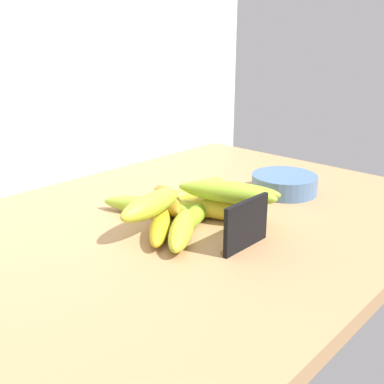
{
  "coord_description": "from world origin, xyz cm",
  "views": [
    {
      "loc": [
        -58.06,
        -56.64,
        37.17
      ],
      "look_at": [
        3.42,
        0.29,
        8.0
      ],
      "focal_mm": 42.97,
      "sensor_mm": 36.0,
      "label": 1
    }
  ],
  "objects_px": {
    "fruit_bowl": "(284,184)",
    "banana_0": "(151,206)",
    "banana_1": "(182,230)",
    "banana_4": "(167,200)",
    "banana_3": "(184,209)",
    "banana_9": "(152,205)",
    "banana_8": "(160,226)",
    "chalkboard_sign": "(246,226)",
    "banana_6": "(197,214)",
    "banana_7": "(239,205)",
    "banana_11": "(227,193)",
    "banana_2": "(196,190)",
    "banana_5": "(225,209)",
    "banana_10": "(228,191)"
  },
  "relations": [
    {
      "from": "banana_5",
      "to": "banana_11",
      "type": "height_order",
      "value": "banana_11"
    },
    {
      "from": "banana_4",
      "to": "banana_6",
      "type": "bearing_deg",
      "value": -92.51
    },
    {
      "from": "banana_2",
      "to": "banana_11",
      "type": "height_order",
      "value": "banana_11"
    },
    {
      "from": "banana_1",
      "to": "banana_4",
      "type": "relative_size",
      "value": 1.07
    },
    {
      "from": "banana_3",
      "to": "banana_10",
      "type": "distance_m",
      "value": 0.1
    },
    {
      "from": "fruit_bowl",
      "to": "banana_5",
      "type": "xyz_separation_m",
      "value": [
        -0.21,
        -0.0,
        0.0
      ]
    },
    {
      "from": "banana_5",
      "to": "banana_3",
      "type": "bearing_deg",
      "value": 121.71
    },
    {
      "from": "banana_3",
      "to": "banana_9",
      "type": "bearing_deg",
      "value": -171.77
    },
    {
      "from": "banana_8",
      "to": "banana_11",
      "type": "bearing_deg",
      "value": -24.5
    },
    {
      "from": "fruit_bowl",
      "to": "banana_2",
      "type": "distance_m",
      "value": 0.2
    },
    {
      "from": "fruit_bowl",
      "to": "banana_4",
      "type": "bearing_deg",
      "value": 155.95
    },
    {
      "from": "banana_3",
      "to": "banana_7",
      "type": "xyz_separation_m",
      "value": [
        0.09,
        -0.07,
        0.0
      ]
    },
    {
      "from": "banana_1",
      "to": "banana_6",
      "type": "relative_size",
      "value": 0.89
    },
    {
      "from": "banana_1",
      "to": "banana_8",
      "type": "height_order",
      "value": "banana_1"
    },
    {
      "from": "banana_5",
      "to": "banana_0",
      "type": "bearing_deg",
      "value": 122.57
    },
    {
      "from": "fruit_bowl",
      "to": "banana_7",
      "type": "relative_size",
      "value": 0.89
    },
    {
      "from": "banana_7",
      "to": "banana_11",
      "type": "distance_m",
      "value": 0.07
    },
    {
      "from": "chalkboard_sign",
      "to": "banana_6",
      "type": "distance_m",
      "value": 0.14
    },
    {
      "from": "banana_5",
      "to": "banana_8",
      "type": "height_order",
      "value": "banana_5"
    },
    {
      "from": "fruit_bowl",
      "to": "banana_0",
      "type": "bearing_deg",
      "value": 157.56
    },
    {
      "from": "banana_0",
      "to": "banana_2",
      "type": "distance_m",
      "value": 0.13
    },
    {
      "from": "chalkboard_sign",
      "to": "banana_3",
      "type": "height_order",
      "value": "chalkboard_sign"
    },
    {
      "from": "banana_3",
      "to": "banana_5",
      "type": "relative_size",
      "value": 1.17
    },
    {
      "from": "banana_5",
      "to": "banana_6",
      "type": "height_order",
      "value": "banana_5"
    },
    {
      "from": "chalkboard_sign",
      "to": "banana_0",
      "type": "distance_m",
      "value": 0.23
    },
    {
      "from": "banana_3",
      "to": "banana_8",
      "type": "distance_m",
      "value": 0.1
    },
    {
      "from": "banana_1",
      "to": "banana_10",
      "type": "relative_size",
      "value": 0.84
    },
    {
      "from": "banana_3",
      "to": "banana_6",
      "type": "distance_m",
      "value": 0.04
    },
    {
      "from": "fruit_bowl",
      "to": "banana_6",
      "type": "height_order",
      "value": "fruit_bowl"
    },
    {
      "from": "banana_1",
      "to": "banana_6",
      "type": "distance_m",
      "value": 0.09
    },
    {
      "from": "banana_6",
      "to": "banana_7",
      "type": "distance_m",
      "value": 0.09
    },
    {
      "from": "banana_4",
      "to": "banana_7",
      "type": "relative_size",
      "value": 0.94
    },
    {
      "from": "chalkboard_sign",
      "to": "banana_11",
      "type": "bearing_deg",
      "value": 56.27
    },
    {
      "from": "banana_2",
      "to": "banana_6",
      "type": "distance_m",
      "value": 0.13
    },
    {
      "from": "banana_9",
      "to": "banana_0",
      "type": "bearing_deg",
      "value": 49.2
    },
    {
      "from": "chalkboard_sign",
      "to": "banana_10",
      "type": "height_order",
      "value": "chalkboard_sign"
    },
    {
      "from": "fruit_bowl",
      "to": "banana_11",
      "type": "distance_m",
      "value": 0.23
    },
    {
      "from": "banana_7",
      "to": "banana_10",
      "type": "height_order",
      "value": "banana_10"
    },
    {
      "from": "banana_0",
      "to": "banana_7",
      "type": "xyz_separation_m",
      "value": [
        0.12,
        -0.12,
        -0.0
      ]
    },
    {
      "from": "banana_3",
      "to": "banana_7",
      "type": "height_order",
      "value": "banana_7"
    },
    {
      "from": "banana_6",
      "to": "banana_10",
      "type": "xyz_separation_m",
      "value": [
        0.04,
        -0.04,
        0.04
      ]
    },
    {
      "from": "chalkboard_sign",
      "to": "banana_5",
      "type": "height_order",
      "value": "chalkboard_sign"
    },
    {
      "from": "banana_0",
      "to": "banana_5",
      "type": "relative_size",
      "value": 1.25
    },
    {
      "from": "banana_1",
      "to": "banana_9",
      "type": "height_order",
      "value": "banana_9"
    },
    {
      "from": "banana_2",
      "to": "banana_10",
      "type": "xyz_separation_m",
      "value": [
        -0.05,
        -0.13,
        0.04
      ]
    },
    {
      "from": "chalkboard_sign",
      "to": "banana_3",
      "type": "xyz_separation_m",
      "value": [
        0.03,
        0.17,
        -0.02
      ]
    },
    {
      "from": "banana_2",
      "to": "banana_9",
      "type": "relative_size",
      "value": 1.22
    },
    {
      "from": "banana_5",
      "to": "banana_6",
      "type": "xyz_separation_m",
      "value": [
        -0.04,
        0.03,
        -0.0
      ]
    },
    {
      "from": "banana_1",
      "to": "banana_2",
      "type": "relative_size",
      "value": 0.87
    },
    {
      "from": "banana_3",
      "to": "banana_7",
      "type": "distance_m",
      "value": 0.11
    }
  ]
}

